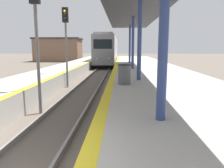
{
  "coord_description": "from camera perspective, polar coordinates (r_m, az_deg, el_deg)",
  "views": [
    {
      "loc": [
        2.12,
        -2.89,
        2.52
      ],
      "look_at": [
        1.1,
        21.33,
        -1.47
      ],
      "focal_mm": 35.0,
      "sensor_mm": 36.0,
      "label": 1
    }
  ],
  "objects": [
    {
      "name": "signal_mid",
      "position": [
        14.29,
        -11.99,
        12.93
      ],
      "size": [
        0.36,
        0.31,
        4.99
      ],
      "color": "#595959",
      "rests_on": "ground"
    },
    {
      "name": "station_building",
      "position": [
        43.89,
        -13.78,
        8.73
      ],
      "size": [
        8.76,
        5.5,
        4.47
      ],
      "color": "brown",
      "rests_on": "ground"
    },
    {
      "name": "signal_near",
      "position": [
        8.71,
        -19.3,
        15.06
      ],
      "size": [
        0.36,
        0.31,
        4.99
      ],
      "color": "#595959",
      "rests_on": "ground"
    },
    {
      "name": "train",
      "position": [
        35.68,
        -1.01,
        8.88
      ],
      "size": [
        2.67,
        21.02,
        4.39
      ],
      "color": "black",
      "rests_on": "ground"
    },
    {
      "name": "trash_bin",
      "position": [
        9.53,
        3.25,
        2.57
      ],
      "size": [
        0.58,
        0.58,
        0.88
      ],
      "color": "#4C4C51",
      "rests_on": "platform_right"
    },
    {
      "name": "station_canopy",
      "position": [
        14.09,
        6.29,
        18.92
      ],
      "size": [
        3.86,
        24.47,
        4.09
      ],
      "color": "navy",
      "rests_on": "platform_right"
    }
  ]
}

